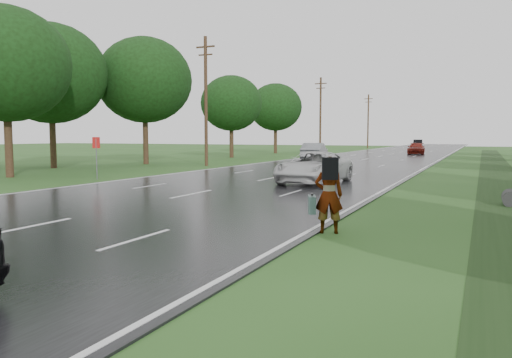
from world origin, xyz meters
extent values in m
plane|color=#284E1B|center=(0.00, 0.00, 0.00)|extent=(220.00, 220.00, 0.00)
cube|color=black|center=(0.00, 45.00, 0.02)|extent=(14.00, 180.00, 0.04)
cube|color=silver|center=(6.75, 45.00, 0.04)|extent=(0.12, 180.00, 0.01)
cube|color=silver|center=(-6.75, 45.00, 0.04)|extent=(0.12, 180.00, 0.01)
cube|color=silver|center=(0.00, 45.00, 0.04)|extent=(0.12, 180.00, 0.01)
cube|color=#1B3213|center=(11.50, 20.00, 0.00)|extent=(2.20, 120.00, 0.01)
cylinder|color=#2D2D2D|center=(11.50, 10.00, 0.25)|extent=(0.56, 1.00, 0.56)
cylinder|color=slate|center=(-8.50, 12.00, 1.10)|extent=(0.06, 0.06, 2.20)
cube|color=red|center=(-8.50, 12.00, 2.00)|extent=(0.50, 0.04, 0.60)
cylinder|color=#3C2318|center=(-9.20, 25.00, 5.00)|extent=(0.26, 0.26, 10.00)
cube|color=#3C2318|center=(-9.20, 25.00, 9.20)|extent=(1.60, 0.12, 0.12)
cube|color=#3C2318|center=(-9.20, 25.00, 8.60)|extent=(1.20, 0.10, 0.10)
cylinder|color=#3C2318|center=(-9.20, 55.00, 5.00)|extent=(0.26, 0.26, 10.00)
cube|color=#3C2318|center=(-9.20, 55.00, 9.20)|extent=(1.60, 0.12, 0.12)
cube|color=#3C2318|center=(-9.20, 55.00, 8.60)|extent=(1.20, 0.10, 0.10)
cylinder|color=#3C2318|center=(-9.20, 85.00, 5.00)|extent=(0.26, 0.26, 10.00)
cube|color=#3C2318|center=(-9.20, 85.00, 9.20)|extent=(1.60, 0.12, 0.12)
cube|color=#3C2318|center=(-9.20, 85.00, 8.60)|extent=(1.20, 0.10, 0.10)
cylinder|color=#3C2318|center=(-14.00, 11.00, 1.84)|extent=(0.44, 0.44, 3.68)
ellipsoid|color=black|center=(-14.00, 11.00, 6.38)|extent=(7.20, 7.20, 6.48)
cylinder|color=#3C2318|center=(-15.00, 25.00, 2.00)|extent=(0.44, 0.44, 4.00)
ellipsoid|color=black|center=(-15.00, 25.00, 6.92)|extent=(7.80, 7.80, 7.02)
cylinder|color=#3C2318|center=(-14.20, 39.00, 1.68)|extent=(0.44, 0.44, 3.36)
ellipsoid|color=black|center=(-14.20, 39.00, 5.83)|extent=(6.60, 6.60, 5.94)
cylinder|color=#3C2318|center=(-18.00, 18.00, 1.92)|extent=(0.44, 0.44, 3.84)
ellipsoid|color=black|center=(-18.00, 18.00, 6.84)|extent=(8.00, 8.00, 7.20)
cylinder|color=#3C2318|center=(-14.80, 53.00, 1.76)|extent=(0.44, 0.44, 3.52)
ellipsoid|color=black|center=(-14.80, 53.00, 6.14)|extent=(7.00, 7.00, 6.30)
imported|color=#A5998C|center=(7.20, 2.70, 0.94)|extent=(0.80, 0.67, 1.88)
cube|color=black|center=(7.30, 2.44, 1.61)|extent=(0.43, 0.34, 0.53)
cube|color=#37514D|center=(6.79, 2.65, 0.69)|extent=(0.35, 0.56, 0.43)
cube|color=black|center=(6.79, 2.65, 0.94)|extent=(0.11, 0.18, 0.04)
imported|color=#BABABA|center=(3.00, 14.61, 0.81)|extent=(2.81, 5.67, 1.55)
imported|color=gray|center=(-3.64, 35.30, 0.87)|extent=(2.43, 5.24, 1.66)
imported|color=maroon|center=(2.92, 56.48, 0.75)|extent=(2.32, 5.01, 1.42)
imported|color=black|center=(-1.08, 93.15, 0.82)|extent=(2.07, 4.85, 1.56)
camera|label=1|loc=(10.58, -9.00, 2.39)|focal=35.00mm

